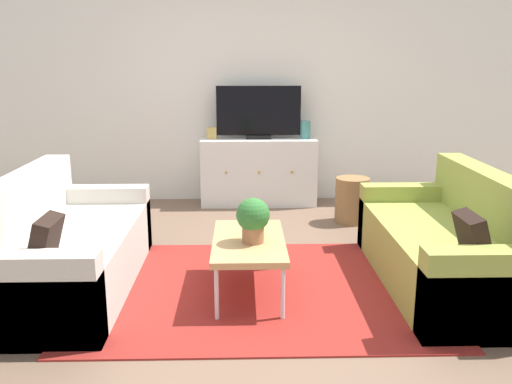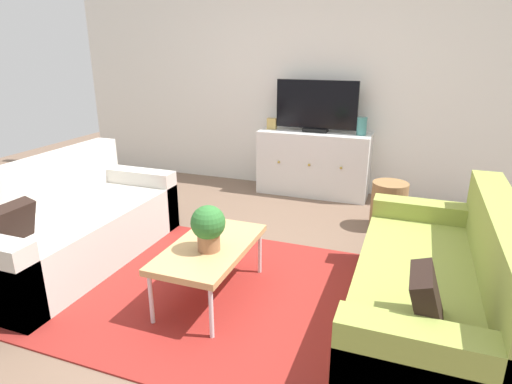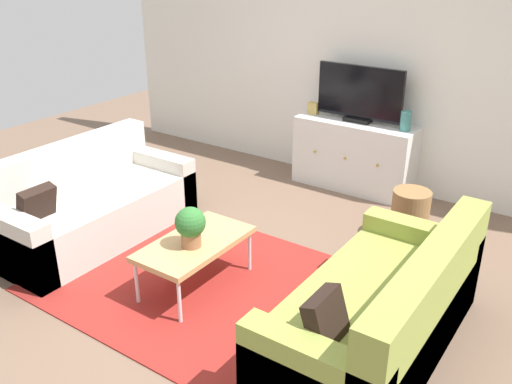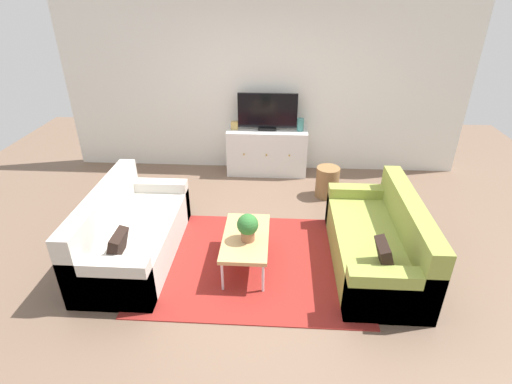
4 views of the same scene
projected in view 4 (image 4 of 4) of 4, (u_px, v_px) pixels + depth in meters
ground_plane at (253, 254)px, 4.68m from camera, size 10.00×10.00×0.00m
wall_back at (264, 88)px, 6.28m from camera, size 6.40×0.12×2.70m
area_rug at (253, 262)px, 4.55m from camera, size 2.50×1.90×0.01m
couch_left_side at (128, 236)px, 4.53m from camera, size 0.86×1.82×0.83m
couch_right_side at (382, 244)px, 4.38m from camera, size 0.86×1.82×0.83m
coffee_table at (246, 238)px, 4.33m from camera, size 0.50×0.93×0.40m
potted_plant at (248, 226)px, 4.17m from camera, size 0.23×0.23×0.31m
tv_console at (267, 152)px, 6.49m from camera, size 1.29×0.47×0.75m
flat_screen_tv at (268, 112)px, 6.20m from camera, size 0.94×0.16×0.58m
glass_vase at (300, 125)px, 6.24m from camera, size 0.11×0.11×0.20m
mantel_clock at (235, 125)px, 6.31m from camera, size 0.11×0.07×0.13m
wicker_basket at (327, 182)px, 5.84m from camera, size 0.34×0.34×0.46m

